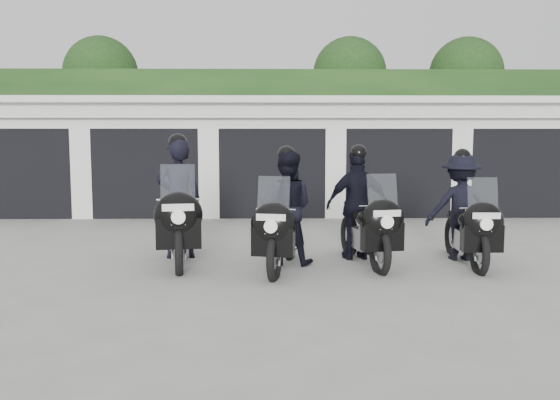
{
  "coord_description": "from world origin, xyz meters",
  "views": [
    {
      "loc": [
        -0.05,
        -9.02,
        2.02
      ],
      "look_at": [
        0.1,
        -0.08,
        1.05
      ],
      "focal_mm": 38.0,
      "sensor_mm": 36.0,
      "label": 1
    }
  ],
  "objects_px": {
    "police_bike_a": "(179,210)",
    "police_bike_b": "(284,215)",
    "police_bike_d": "(464,213)",
    "police_bike_c": "(361,211)"
  },
  "relations": [
    {
      "from": "police_bike_a",
      "to": "police_bike_b",
      "type": "distance_m",
      "value": 1.72
    },
    {
      "from": "police_bike_a",
      "to": "police_bike_d",
      "type": "distance_m",
      "value": 4.57
    },
    {
      "from": "police_bike_c",
      "to": "police_bike_b",
      "type": "bearing_deg",
      "value": -174.05
    },
    {
      "from": "police_bike_b",
      "to": "police_bike_d",
      "type": "distance_m",
      "value": 2.9
    },
    {
      "from": "police_bike_b",
      "to": "police_bike_c",
      "type": "relative_size",
      "value": 0.99
    },
    {
      "from": "police_bike_a",
      "to": "police_bike_b",
      "type": "relative_size",
      "value": 1.11
    },
    {
      "from": "police_bike_a",
      "to": "police_bike_b",
      "type": "height_order",
      "value": "police_bike_a"
    },
    {
      "from": "police_bike_b",
      "to": "police_bike_c",
      "type": "bearing_deg",
      "value": 26.95
    },
    {
      "from": "police_bike_b",
      "to": "police_bike_d",
      "type": "height_order",
      "value": "police_bike_b"
    },
    {
      "from": "police_bike_a",
      "to": "police_bike_b",
      "type": "xyz_separation_m",
      "value": [
        1.68,
        -0.37,
        -0.03
      ]
    }
  ]
}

